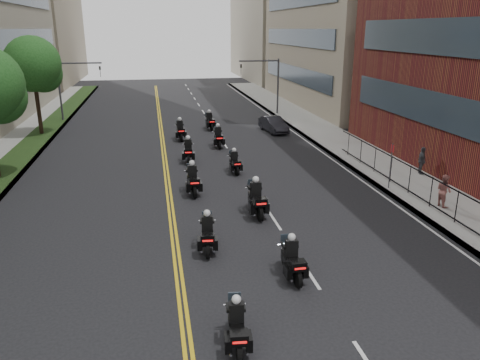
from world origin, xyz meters
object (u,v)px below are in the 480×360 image
object	(u,v)px
motorcycle_4	(207,235)
motorcycle_6	(193,181)
motorcycle_5	(256,200)
parked_sedan	(273,124)
motorcycle_3	(292,261)
motorcycle_8	(188,151)
pedestrian_b	(444,190)
motorcycle_2	(237,328)
pedestrian_c	(422,161)
motorcycle_7	(235,163)
motorcycle_10	(180,131)
motorcycle_9	(218,138)
motorcycle_11	(210,122)

from	to	relation	value
motorcycle_4	motorcycle_6	xyz separation A→B (m)	(0.02, 6.85, 0.05)
motorcycle_5	parked_sedan	world-z (taller)	motorcycle_5
motorcycle_3	motorcycle_8	xyz separation A→B (m)	(-2.38, 15.90, 0.04)
pedestrian_b	parked_sedan	bearing A→B (deg)	4.45
motorcycle_2	parked_sedan	world-z (taller)	motorcycle_2
motorcycle_2	motorcycle_3	world-z (taller)	motorcycle_3
motorcycle_3	pedestrian_c	world-z (taller)	pedestrian_c
motorcycle_3	pedestrian_c	xyz separation A→B (m)	(11.00, 10.09, 0.33)
pedestrian_c	motorcycle_8	bearing A→B (deg)	79.00
pedestrian_b	motorcycle_7	bearing A→B (deg)	42.32
motorcycle_6	motorcycle_10	bearing A→B (deg)	87.71
motorcycle_4	motorcycle_10	distance (m)	19.76
motorcycle_7	pedestrian_c	size ratio (longest dim) A/B	1.26
motorcycle_6	motorcycle_4	bearing A→B (deg)	-91.77
motorcycle_8	motorcycle_9	world-z (taller)	motorcycle_9
pedestrian_c	motorcycle_10	bearing A→B (deg)	60.06
motorcycle_5	motorcycle_11	xyz separation A→B (m)	(0.24, 19.96, -0.05)
motorcycle_2	pedestrian_c	distance (m)	19.17
motorcycle_8	motorcycle_11	distance (m)	10.35
motorcycle_5	motorcycle_7	world-z (taller)	motorcycle_5
motorcycle_2	motorcycle_3	size ratio (longest dim) A/B	0.95
parked_sedan	pedestrian_b	world-z (taller)	pedestrian_b
motorcycle_4	motorcycle_11	xyz separation A→B (m)	(2.95, 23.23, 0.03)
parked_sedan	pedestrian_c	bearing A→B (deg)	-76.07
motorcycle_8	motorcycle_11	bearing A→B (deg)	79.78
motorcycle_3	motorcycle_5	distance (m)	5.96
motorcycle_3	motorcycle_9	world-z (taller)	motorcycle_9
pedestrian_b	motorcycle_4	bearing A→B (deg)	94.79
pedestrian_c	parked_sedan	bearing A→B (deg)	34.04
motorcycle_6	motorcycle_9	size ratio (longest dim) A/B	1.02
motorcycle_6	motorcycle_8	xyz separation A→B (m)	(0.28, 6.37, -0.02)
motorcycle_9	motorcycle_11	size ratio (longest dim) A/B	1.02
motorcycle_2	motorcycle_6	bearing A→B (deg)	95.30
motorcycle_3	motorcycle_6	distance (m)	9.90
motorcycle_8	pedestrian_c	size ratio (longest dim) A/B	1.44
motorcycle_9	pedestrian_c	size ratio (longest dim) A/B	1.45
motorcycle_2	parked_sedan	xyz separation A→B (m)	(8.10, 27.43, 0.03)
motorcycle_2	motorcycle_11	size ratio (longest dim) A/B	0.90
motorcycle_5	pedestrian_b	size ratio (longest dim) A/B	1.58
motorcycle_4	motorcycle_7	distance (m)	10.60
pedestrian_c	motorcycle_4	bearing A→B (deg)	130.90
motorcycle_2	motorcycle_3	xyz separation A→B (m)	(2.60, 3.42, 0.03)
motorcycle_8	parked_sedan	xyz separation A→B (m)	(7.89, 8.10, -0.04)
motorcycle_4	motorcycle_11	size ratio (longest dim) A/B	0.96
motorcycle_6	motorcycle_9	xyz separation A→B (m)	(2.78, 10.00, -0.02)
motorcycle_2	motorcycle_4	bearing A→B (deg)	95.83
parked_sedan	pedestrian_c	world-z (taller)	pedestrian_c
parked_sedan	motorcycle_3	bearing A→B (deg)	-110.53
motorcycle_8	motorcycle_11	world-z (taller)	motorcycle_8
motorcycle_8	motorcycle_5	bearing A→B (deg)	-71.79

